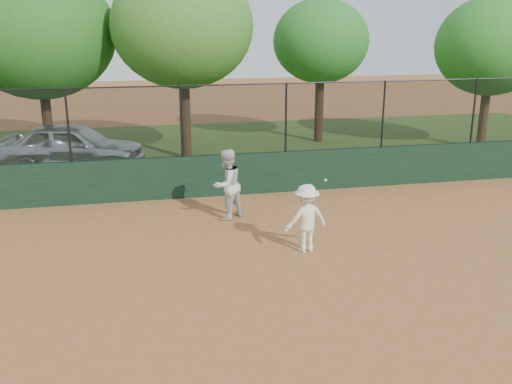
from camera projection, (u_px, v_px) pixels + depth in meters
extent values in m
plane|color=#A46334|center=(239.00, 287.00, 10.88)|extent=(80.00, 80.00, 0.00)
cube|color=#16311E|center=(201.00, 176.00, 16.32)|extent=(26.00, 0.20, 1.20)
cube|color=#2B4716|center=(183.00, 151.00, 22.11)|extent=(36.00, 12.00, 0.01)
imported|color=silver|center=(73.00, 147.00, 19.14)|extent=(5.05, 2.99, 1.61)
imported|color=silver|center=(227.00, 185.00, 14.39)|extent=(1.11, 1.08, 1.81)
imported|color=white|center=(306.00, 218.00, 12.39)|extent=(1.07, 0.74, 1.52)
sphere|color=#C8E332|center=(326.00, 180.00, 11.90)|extent=(0.06, 0.06, 0.06)
cube|color=black|center=(199.00, 121.00, 15.86)|extent=(26.00, 0.02, 2.00)
cylinder|color=black|center=(198.00, 85.00, 15.58)|extent=(26.00, 0.04, 0.04)
cylinder|color=black|center=(68.00, 126.00, 15.15)|extent=(0.06, 0.06, 2.00)
cylinder|color=black|center=(181.00, 122.00, 15.76)|extent=(0.06, 0.06, 2.00)
cylinder|color=black|center=(286.00, 118.00, 16.36)|extent=(0.06, 0.06, 2.00)
cylinder|color=black|center=(383.00, 114.00, 16.97)|extent=(0.06, 0.06, 2.00)
cylinder|color=black|center=(474.00, 111.00, 17.57)|extent=(0.06, 0.06, 2.00)
cylinder|color=#452D18|center=(48.00, 125.00, 20.92)|extent=(0.36, 0.36, 2.39)
ellipsoid|color=#25601B|center=(38.00, 32.00, 19.97)|extent=(5.41, 4.91, 4.67)
cylinder|color=#432D18|center=(186.00, 121.00, 20.62)|extent=(0.36, 0.36, 2.77)
ellipsoid|color=#3A6F23|center=(182.00, 26.00, 19.67)|extent=(4.94, 4.49, 4.26)
cylinder|color=#3B2413|center=(319.00, 111.00, 23.64)|extent=(0.36, 0.36, 2.58)
ellipsoid|color=#266922|center=(321.00, 41.00, 22.83)|extent=(3.89, 3.53, 3.36)
cylinder|color=#4E341B|center=(483.00, 119.00, 22.46)|extent=(0.36, 0.36, 2.27)
ellipsoid|color=#276C1F|center=(492.00, 46.00, 21.65)|extent=(4.32, 3.93, 3.73)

